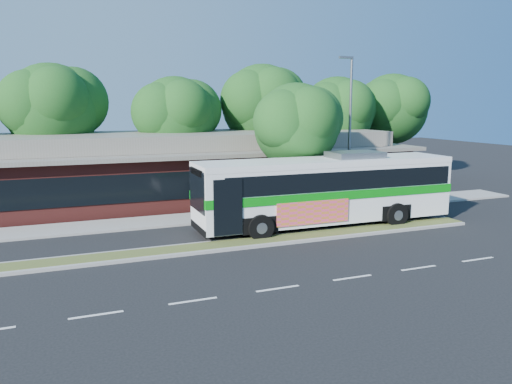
% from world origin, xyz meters
% --- Properties ---
extents(ground, '(120.00, 120.00, 0.00)m').
position_xyz_m(ground, '(0.00, 0.00, 0.00)').
color(ground, black).
rests_on(ground, ground).
extents(median_strip, '(26.00, 1.10, 0.15)m').
position_xyz_m(median_strip, '(0.00, 0.60, 0.07)').
color(median_strip, '#424A1F').
rests_on(median_strip, ground).
extents(sidewalk, '(44.00, 2.60, 0.12)m').
position_xyz_m(sidewalk, '(0.00, 6.40, 0.06)').
color(sidewalk, gray).
rests_on(sidewalk, ground).
extents(plaza_building, '(33.20, 11.20, 4.45)m').
position_xyz_m(plaza_building, '(0.00, 12.99, 2.13)').
color(plaza_building, maroon).
rests_on(plaza_building, ground).
extents(lamp_post, '(0.93, 0.18, 9.07)m').
position_xyz_m(lamp_post, '(9.56, 6.00, 4.90)').
color(lamp_post, slate).
rests_on(lamp_post, ground).
extents(tree_bg_b, '(6.69, 6.00, 9.00)m').
position_xyz_m(tree_bg_b, '(-6.57, 16.14, 6.14)').
color(tree_bg_b, black).
rests_on(tree_bg_b, ground).
extents(tree_bg_c, '(6.24, 5.60, 8.26)m').
position_xyz_m(tree_bg_c, '(1.40, 15.13, 5.59)').
color(tree_bg_c, black).
rests_on(tree_bg_c, ground).
extents(tree_bg_d, '(6.91, 6.20, 9.37)m').
position_xyz_m(tree_bg_d, '(8.45, 16.15, 6.42)').
color(tree_bg_d, black).
rests_on(tree_bg_d, ground).
extents(tree_bg_e, '(6.47, 5.80, 8.50)m').
position_xyz_m(tree_bg_e, '(14.42, 15.14, 5.74)').
color(tree_bg_e, black).
rests_on(tree_bg_e, ground).
extents(tree_bg_f, '(6.69, 6.00, 8.92)m').
position_xyz_m(tree_bg_f, '(20.43, 16.14, 6.06)').
color(tree_bg_f, black).
rests_on(tree_bg_f, ground).
extents(transit_bus, '(13.77, 3.33, 3.85)m').
position_xyz_m(transit_bus, '(6.06, 2.40, 2.14)').
color(transit_bus, white).
rests_on(transit_bus, ground).
extents(sidewalk_tree, '(5.45, 4.89, 7.53)m').
position_xyz_m(sidewalk_tree, '(6.35, 6.06, 5.20)').
color(sidewalk_tree, black).
rests_on(sidewalk_tree, ground).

